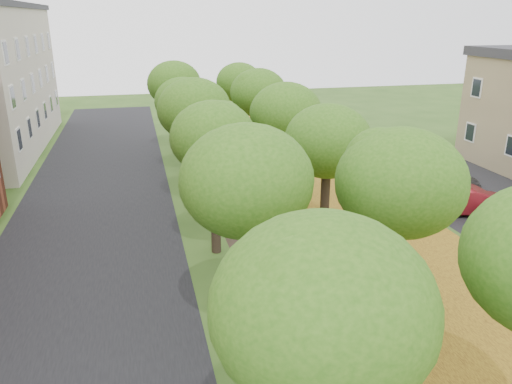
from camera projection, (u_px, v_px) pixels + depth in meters
street_asphalt at (91, 235)px, 22.71m from camera, size 8.00×70.00×0.01m
footpath at (251, 220)px, 24.38m from camera, size 3.20×70.00×0.01m
leaf_verge at (346, 212)px, 25.49m from camera, size 7.50×70.00×0.01m
parking_lot at (478, 192)px, 28.30m from camera, size 9.00×16.00×0.01m
tree_row_west at (203, 128)px, 22.34m from camera, size 3.72×33.72×6.32m
tree_row_east at (304, 123)px, 23.40m from camera, size 3.72×33.72×6.32m
car_red at (472, 201)px, 25.00m from camera, size 4.51×2.65×1.40m
car_grey at (434, 179)px, 28.09m from camera, size 5.54×3.13×1.51m
car_white at (418, 164)px, 31.41m from camera, size 4.97×2.76×1.32m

